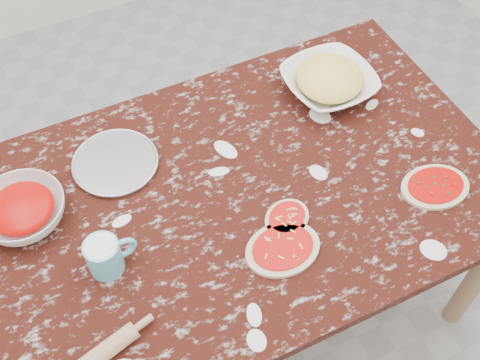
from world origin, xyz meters
name	(u,v)px	position (x,y,z in m)	size (l,w,h in m)	color
ground	(240,300)	(0.00, 0.00, 0.00)	(4.00, 4.00, 0.00)	gray
worktable	(240,206)	(0.00, 0.00, 0.67)	(1.60, 1.00, 0.75)	black
pizza_tray	(115,163)	(-0.30, 0.26, 0.76)	(0.26, 0.26, 0.01)	#B2B2B7
sauce_bowl	(23,211)	(-0.60, 0.18, 0.79)	(0.25, 0.25, 0.08)	white
cheese_bowl	(329,83)	(0.45, 0.25, 0.79)	(0.30, 0.30, 0.07)	white
flour_mug	(105,256)	(-0.43, -0.07, 0.81)	(0.14, 0.10, 0.11)	#5CC3D8
pizza_left	(283,249)	(0.02, -0.24, 0.76)	(0.22, 0.17, 0.02)	beige
pizza_mid	(287,218)	(0.08, -0.15, 0.76)	(0.18, 0.16, 0.02)	beige
pizza_right	(435,187)	(0.53, -0.25, 0.76)	(0.23, 0.19, 0.02)	beige
rolling_pin	(96,358)	(-0.54, -0.32, 0.77)	(0.05, 0.05, 0.23)	tan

